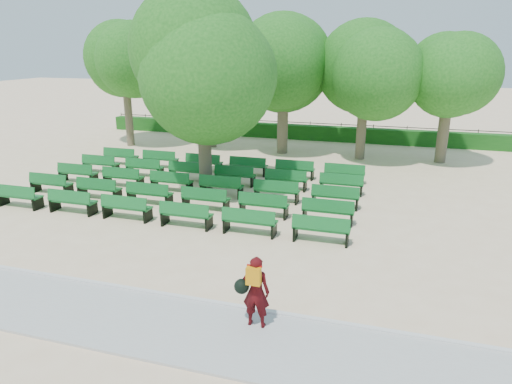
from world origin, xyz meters
TOP-DOWN VIEW (x-y plane):
  - ground at (0.00, 0.00)m, footprint 120.00×120.00m
  - paving at (0.00, -7.40)m, footprint 30.00×2.20m
  - curb at (0.00, -6.25)m, footprint 30.00×0.12m
  - hedge at (0.00, 14.00)m, footprint 26.00×0.70m
  - fence at (0.00, 14.40)m, footprint 26.00×0.10m
  - tree_line at (0.00, 10.00)m, footprint 21.80×6.80m
  - bench_array at (-1.29, 1.40)m, footprint 1.78×0.64m
  - tree_among at (-1.15, 2.05)m, footprint 4.92×4.92m
  - person at (3.68, -6.82)m, footprint 0.75×0.45m

SIDE VIEW (x-z plane):
  - ground at x=0.00m, z-range 0.00..0.00m
  - fence at x=0.00m, z-range -0.51..0.51m
  - tree_line at x=0.00m, z-range -3.52..3.52m
  - paving at x=0.00m, z-range 0.00..0.06m
  - curb at x=0.00m, z-range 0.00..0.10m
  - bench_array at x=-1.29m, z-range -0.46..0.64m
  - hedge at x=0.00m, z-range 0.00..0.90m
  - person at x=3.68m, z-range 0.09..1.68m
  - tree_among at x=-1.15m, z-range 1.27..8.31m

